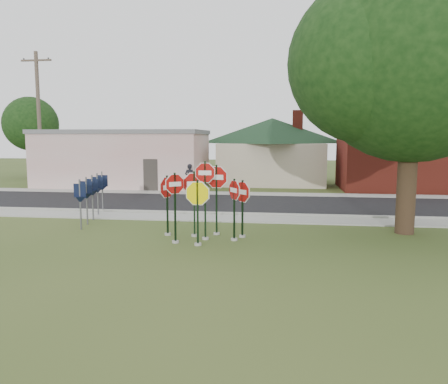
# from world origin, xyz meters

# --- Properties ---
(ground) EXTENTS (120.00, 120.00, 0.00)m
(ground) POSITION_xyz_m (0.00, 0.00, 0.00)
(ground) COLOR #364C1C
(ground) RESTS_ON ground
(sidewalk_near) EXTENTS (60.00, 1.60, 0.06)m
(sidewalk_near) POSITION_xyz_m (0.00, 5.50, 0.03)
(sidewalk_near) COLOR gray
(sidewalk_near) RESTS_ON ground
(road) EXTENTS (60.00, 7.00, 0.04)m
(road) POSITION_xyz_m (0.00, 10.00, 0.02)
(road) COLOR black
(road) RESTS_ON ground
(sidewalk_far) EXTENTS (60.00, 1.60, 0.06)m
(sidewalk_far) POSITION_xyz_m (0.00, 14.30, 0.03)
(sidewalk_far) COLOR gray
(sidewalk_far) RESTS_ON ground
(curb) EXTENTS (60.00, 0.20, 0.14)m
(curb) POSITION_xyz_m (0.00, 6.50, 0.07)
(curb) COLOR gray
(curb) RESTS_ON ground
(stop_sign_center) EXTENTS (1.00, 0.24, 2.89)m
(stop_sign_center) POSITION_xyz_m (0.17, 1.48, 1.80)
(stop_sign_center) COLOR #99968E
(stop_sign_center) RESTS_ON ground
(stop_sign_yellow) EXTENTS (1.13, 0.24, 2.33)m
(stop_sign_yellow) POSITION_xyz_m (0.07, 0.59, 1.42)
(stop_sign_yellow) COLOR #99968E
(stop_sign_yellow) RESTS_ON ground
(stop_sign_left) EXTENTS (0.76, 0.61, 2.53)m
(stop_sign_left) POSITION_xyz_m (-0.76, 0.83, 1.54)
(stop_sign_left) COLOR #99968E
(stop_sign_left) RESTS_ON ground
(stop_sign_right) EXTENTS (0.58, 0.81, 2.29)m
(stop_sign_right) POSITION_xyz_m (1.21, 1.46, 1.37)
(stop_sign_right) COLOR #99968E
(stop_sign_right) RESTS_ON ground
(stop_sign_back_right) EXTENTS (1.14, 0.24, 2.74)m
(stop_sign_back_right) POSITION_xyz_m (0.45, 2.31, 1.73)
(stop_sign_back_right) COLOR #99968E
(stop_sign_back_right) RESTS_ON ground
(stop_sign_back_left) EXTENTS (1.11, 0.34, 2.52)m
(stop_sign_back_left) POSITION_xyz_m (-0.31, 1.91, 1.57)
(stop_sign_back_left) COLOR #99968E
(stop_sign_back_left) RESTS_ON ground
(stop_sign_far_right) EXTENTS (0.76, 0.77, 2.20)m
(stop_sign_far_right) POSITION_xyz_m (1.45, 2.01, 1.32)
(stop_sign_far_right) COLOR #99968E
(stop_sign_far_right) RESTS_ON ground
(stop_sign_far_left) EXTENTS (0.46, 1.01, 2.35)m
(stop_sign_far_left) POSITION_xyz_m (-1.34, 1.97, 1.44)
(stop_sign_far_left) COLOR #99968E
(stop_sign_far_left) RESTS_ON ground
(route_sign_row) EXTENTS (1.43, 4.63, 2.00)m
(route_sign_row) POSITION_xyz_m (-5.40, 4.50, 1.22)
(route_sign_row) COLOR #59595E
(route_sign_row) RESTS_ON ground
(building_stucco) EXTENTS (12.20, 6.20, 4.20)m
(building_stucco) POSITION_xyz_m (-9.00, 18.00, 2.15)
(building_stucco) COLOR beige
(building_stucco) RESTS_ON ground
(building_house) EXTENTS (11.60, 11.60, 6.20)m
(building_house) POSITION_xyz_m (2.00, 22.00, 3.65)
(building_house) COLOR #BBAB94
(building_house) RESTS_ON ground
(building_brick) EXTENTS (10.20, 6.20, 4.75)m
(building_brick) POSITION_xyz_m (12.00, 18.50, 2.40)
(building_brick) COLOR maroon
(building_brick) RESTS_ON ground
(oak_tree) EXTENTS (11.41, 10.81, 10.50)m
(oak_tree) POSITION_xyz_m (7.50, 3.50, 6.59)
(oak_tree) COLOR black
(oak_tree) RESTS_ON ground
(utility_pole_near) EXTENTS (2.20, 0.26, 9.50)m
(utility_pole_near) POSITION_xyz_m (-14.00, 15.20, 4.97)
(utility_pole_near) COLOR #4F4235
(utility_pole_near) RESTS_ON ground
(bg_tree_left) EXTENTS (4.90, 4.90, 7.35)m
(bg_tree_left) POSITION_xyz_m (-20.00, 24.00, 4.88)
(bg_tree_left) COLOR black
(bg_tree_left) RESTS_ON ground
(pedestrian) EXTENTS (0.77, 0.58, 1.88)m
(pedestrian) POSITION_xyz_m (-3.13, 14.27, 1.00)
(pedestrian) COLOR black
(pedestrian) RESTS_ON sidewalk_far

